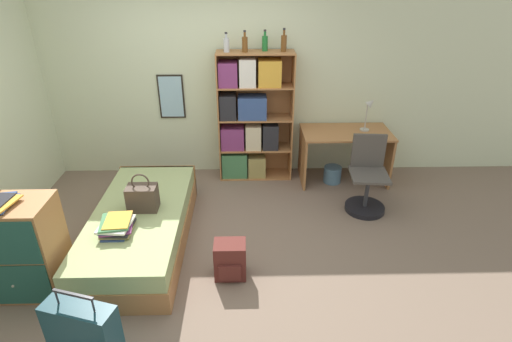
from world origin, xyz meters
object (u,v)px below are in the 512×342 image
Objects in this scene: dresser at (20,248)px; desk_chair at (366,187)px; bottle_blue at (284,43)px; bottle_clear at (265,43)px; bed at (141,226)px; waste_bin at (332,174)px; book_stack_on_bed at (117,226)px; bookcase at (249,119)px; desk at (345,147)px; handbag at (143,197)px; desk_lamp at (369,108)px; suitcase at (84,335)px; bottle_brown at (245,44)px; backpack at (230,260)px; bottle_green at (226,45)px.

desk_chair is at bearing 20.55° from dresser.
bottle_clear is at bearing 168.74° from bottle_blue.
dresser reaches higher than bed.
waste_bin is at bearing -15.67° from bottle_clear.
book_stack_on_bed is 2.32m from bookcase.
book_stack_on_bed is at bearing -145.55° from desk.
dresser is 3.90m from desk.
desk_chair is (2.67, 1.01, -0.18)m from book_stack_on_bed.
bed is at bearing -150.72° from waste_bin.
handbag is 0.35× the size of desk.
bottle_clear is 1.58m from desk_lamp.
desk_chair is at bearing 38.46° from suitcase.
book_stack_on_bed reaches higher than waste_bin.
bottle_brown reaches higher than backpack.
bottle_green is (0.96, 2.97, 1.53)m from suitcase.
bottle_blue is 0.74× the size of backpack.
dresser is 3.93× the size of bottle_green.
dresser is 3.56× the size of bottle_brown.
bottle_blue reaches higher than dresser.
handbag is 2.12m from bottle_green.
bottle_brown is (0.22, -0.01, 0.01)m from bottle_green.
bottle_blue reaches higher than bottle_brown.
bottle_clear is 2.16m from desk_chair.
desk_lamp is (1.57, -0.11, 0.18)m from bookcase.
handbag is 0.60× the size of suitcase.
bottle_brown is 1.02× the size of bottle_clear.
desk_lamp reaches higher than desk_chair.
book_stack_on_bed is 0.81× the size of desk_lamp.
suitcase is 3.28m from bookcase.
bottle_brown reaches higher than waste_bin.
handbag reaches higher than suitcase.
book_stack_on_bed reaches higher than bed.
bookcase is 1.88× the size of desk_chair.
suitcase is at bearing -119.11° from bottle_blue.
bottle_brown reaches higher than handbag.
bottle_clear is (0.25, 0.08, -0.00)m from bottle_brown.
desk_chair is (1.67, -0.88, -1.52)m from bottle_green.
suitcase is at bearing -94.70° from handbag.
bookcase is at bearing 47.00° from dresser.
suitcase is 2.71× the size of bottle_clear.
bookcase is 1.58m from desk_lamp.
desk is at bearing -4.92° from bottle_green.
suitcase is (0.04, -1.08, -0.20)m from book_stack_on_bed.
bottle_blue is at bearing -11.26° from bottle_clear.
suitcase is 2.66× the size of bottle_brown.
bottle_green is (-0.27, -0.02, 0.97)m from bookcase.
bottle_clear is (1.43, 3.03, 1.54)m from suitcase.
desk_lamp reaches higher than dresser.
dresser is 2.44× the size of backpack.
dresser is at bearing -129.25° from bottle_green.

